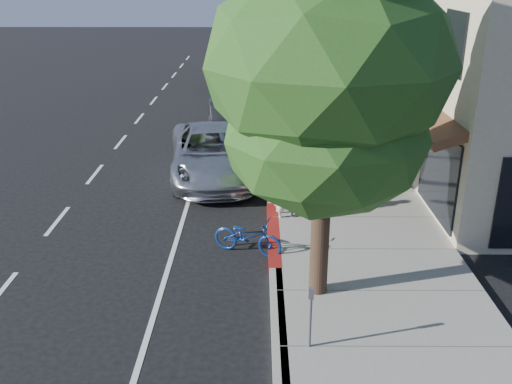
{
  "coord_description": "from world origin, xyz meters",
  "views": [
    {
      "loc": [
        -0.4,
        -12.92,
        6.78
      ],
      "look_at": [
        -0.48,
        0.87,
        1.35
      ],
      "focal_mm": 40.0,
      "sensor_mm": 36.0,
      "label": 1
    }
  ],
  "objects_px": {
    "cyclist": "(282,189)",
    "dark_suv_far": "(229,74)",
    "dark_sedan": "(230,121)",
    "bicycle": "(248,236)",
    "white_pickup": "(257,82)",
    "street_tree_5": "(278,1)",
    "street_tree_2": "(293,23)",
    "street_tree_4": "(282,10)",
    "pedestrian": "(309,136)",
    "silver_suv": "(213,153)",
    "street_tree_1": "(304,48)",
    "street_tree_0": "(328,69)",
    "street_tree_3": "(286,16)"
  },
  "relations": [
    {
      "from": "cyclist",
      "to": "silver_suv",
      "type": "relative_size",
      "value": 0.3
    },
    {
      "from": "street_tree_4",
      "to": "cyclist",
      "type": "bearing_deg",
      "value": -91.87
    },
    {
      "from": "street_tree_2",
      "to": "bicycle",
      "type": "xyz_separation_m",
      "value": [
        -1.58,
        -9.95,
        -4.32
      ]
    },
    {
      "from": "street_tree_1",
      "to": "silver_suv",
      "type": "relative_size",
      "value": 1.22
    },
    {
      "from": "cyclist",
      "to": "silver_suv",
      "type": "distance_m",
      "value": 4.3
    },
    {
      "from": "cyclist",
      "to": "white_pickup",
      "type": "bearing_deg",
      "value": -1.63
    },
    {
      "from": "bicycle",
      "to": "dark_suv_far",
      "type": "bearing_deg",
      "value": 25.35
    },
    {
      "from": "bicycle",
      "to": "white_pickup",
      "type": "distance_m",
      "value": 19.04
    },
    {
      "from": "street_tree_2",
      "to": "dark_suv_far",
      "type": "bearing_deg",
      "value": 105.09
    },
    {
      "from": "white_pickup",
      "to": "silver_suv",
      "type": "bearing_deg",
      "value": -91.03
    },
    {
      "from": "dark_sedan",
      "to": "white_pickup",
      "type": "relative_size",
      "value": 0.87
    },
    {
      "from": "cyclist",
      "to": "silver_suv",
      "type": "height_order",
      "value": "cyclist"
    },
    {
      "from": "street_tree_2",
      "to": "dark_suv_far",
      "type": "xyz_separation_m",
      "value": [
        -3.1,
        11.5,
        -3.93
      ]
    },
    {
      "from": "street_tree_0",
      "to": "pedestrian",
      "type": "bearing_deg",
      "value": 86.64
    },
    {
      "from": "white_pickup",
      "to": "street_tree_5",
      "type": "bearing_deg",
      "value": 86.39
    },
    {
      "from": "street_tree_4",
      "to": "cyclist",
      "type": "height_order",
      "value": "street_tree_4"
    },
    {
      "from": "street_tree_1",
      "to": "street_tree_5",
      "type": "bearing_deg",
      "value": 90.0
    },
    {
      "from": "street_tree_0",
      "to": "street_tree_3",
      "type": "height_order",
      "value": "street_tree_0"
    },
    {
      "from": "street_tree_5",
      "to": "pedestrian",
      "type": "bearing_deg",
      "value": -88.48
    },
    {
      "from": "street_tree_2",
      "to": "bicycle",
      "type": "relative_size",
      "value": 4.24
    },
    {
      "from": "street_tree_4",
      "to": "pedestrian",
      "type": "bearing_deg",
      "value": -87.86
    },
    {
      "from": "street_tree_1",
      "to": "white_pickup",
      "type": "bearing_deg",
      "value": 95.3
    },
    {
      "from": "bicycle",
      "to": "street_tree_4",
      "type": "bearing_deg",
      "value": 17.18
    },
    {
      "from": "street_tree_2",
      "to": "street_tree_3",
      "type": "xyz_separation_m",
      "value": [
        0.0,
        6.0,
        -0.2
      ]
    },
    {
      "from": "street_tree_2",
      "to": "white_pickup",
      "type": "distance_m",
      "value": 10.02
    },
    {
      "from": "street_tree_0",
      "to": "street_tree_4",
      "type": "height_order",
      "value": "street_tree_0"
    },
    {
      "from": "street_tree_5",
      "to": "cyclist",
      "type": "relative_size",
      "value": 4.09
    },
    {
      "from": "silver_suv",
      "to": "white_pickup",
      "type": "height_order",
      "value": "silver_suv"
    },
    {
      "from": "street_tree_5",
      "to": "dark_suv_far",
      "type": "xyz_separation_m",
      "value": [
        -3.1,
        -6.5,
        -3.82
      ]
    },
    {
      "from": "street_tree_2",
      "to": "street_tree_3",
      "type": "height_order",
      "value": "street_tree_2"
    },
    {
      "from": "street_tree_4",
      "to": "silver_suv",
      "type": "relative_size",
      "value": 1.17
    },
    {
      "from": "cyclist",
      "to": "dark_sedan",
      "type": "distance_m",
      "value": 8.51
    },
    {
      "from": "street_tree_5",
      "to": "cyclist",
      "type": "height_order",
      "value": "street_tree_5"
    },
    {
      "from": "street_tree_4",
      "to": "pedestrian",
      "type": "xyz_separation_m",
      "value": [
        0.55,
        -14.67,
        -3.47
      ]
    },
    {
      "from": "street_tree_0",
      "to": "street_tree_2",
      "type": "bearing_deg",
      "value": 90.0
    },
    {
      "from": "street_tree_3",
      "to": "white_pickup",
      "type": "bearing_deg",
      "value": 114.43
    },
    {
      "from": "street_tree_1",
      "to": "street_tree_3",
      "type": "distance_m",
      "value": 12.0
    },
    {
      "from": "silver_suv",
      "to": "street_tree_1",
      "type": "bearing_deg",
      "value": -39.35
    },
    {
      "from": "street_tree_1",
      "to": "street_tree_2",
      "type": "distance_m",
      "value": 6.0
    },
    {
      "from": "dark_sedan",
      "to": "dark_suv_far",
      "type": "height_order",
      "value": "dark_suv_far"
    },
    {
      "from": "dark_sedan",
      "to": "pedestrian",
      "type": "distance_m",
      "value": 4.36
    },
    {
      "from": "dark_sedan",
      "to": "dark_suv_far",
      "type": "bearing_deg",
      "value": 85.76
    },
    {
      "from": "street_tree_1",
      "to": "street_tree_5",
      "type": "height_order",
      "value": "street_tree_5"
    },
    {
      "from": "cyclist",
      "to": "dark_suv_far",
      "type": "height_order",
      "value": "cyclist"
    },
    {
      "from": "street_tree_0",
      "to": "street_tree_3",
      "type": "distance_m",
      "value": 18.0
    },
    {
      "from": "street_tree_5",
      "to": "pedestrian",
      "type": "relative_size",
      "value": 4.37
    },
    {
      "from": "street_tree_2",
      "to": "silver_suv",
      "type": "relative_size",
      "value": 1.25
    },
    {
      "from": "bicycle",
      "to": "dark_sedan",
      "type": "xyz_separation_m",
      "value": [
        -0.93,
        10.38,
        0.32
      ]
    },
    {
      "from": "street_tree_1",
      "to": "dark_sedan",
      "type": "height_order",
      "value": "street_tree_1"
    },
    {
      "from": "cyclist",
      "to": "dark_suv_far",
      "type": "xyz_separation_m",
      "value": [
        -2.45,
        19.37,
        -0.07
      ]
    }
  ]
}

